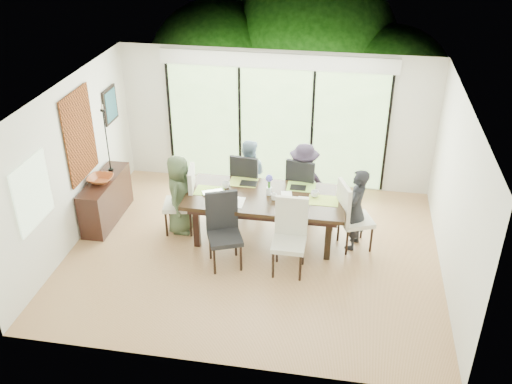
% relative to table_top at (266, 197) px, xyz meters
% --- Properties ---
extents(floor, '(6.00, 5.00, 0.01)m').
position_rel_table_top_xyz_m(floor, '(-0.12, -0.47, -0.79)').
color(floor, '#905E39').
rests_on(floor, ground).
extents(ceiling, '(6.00, 5.00, 0.01)m').
position_rel_table_top_xyz_m(ceiling, '(-0.12, -0.47, 1.92)').
color(ceiling, white).
rests_on(ceiling, wall_back).
extents(wall_back, '(6.00, 0.02, 2.70)m').
position_rel_table_top_xyz_m(wall_back, '(-0.12, 2.04, 0.56)').
color(wall_back, silver).
rests_on(wall_back, floor).
extents(wall_front, '(6.00, 0.02, 2.70)m').
position_rel_table_top_xyz_m(wall_front, '(-0.12, -2.98, 0.56)').
color(wall_front, silver).
rests_on(wall_front, floor).
extents(wall_left, '(0.02, 5.00, 2.70)m').
position_rel_table_top_xyz_m(wall_left, '(-3.13, -0.47, 0.56)').
color(wall_left, silver).
rests_on(wall_left, floor).
extents(wall_right, '(0.02, 5.00, 2.70)m').
position_rel_table_top_xyz_m(wall_right, '(2.89, -0.47, 0.56)').
color(wall_right, silver).
rests_on(wall_right, floor).
extents(glass_doors, '(4.20, 0.02, 2.30)m').
position_rel_table_top_xyz_m(glass_doors, '(-0.12, 2.00, 0.41)').
color(glass_doors, '#598C3F').
rests_on(glass_doors, wall_back).
extents(blinds_header, '(4.40, 0.06, 0.28)m').
position_rel_table_top_xyz_m(blinds_header, '(-0.12, 1.99, 1.71)').
color(blinds_header, white).
rests_on(blinds_header, wall_back).
extents(mullion_a, '(0.05, 0.04, 2.30)m').
position_rel_table_top_xyz_m(mullion_a, '(-2.22, 1.99, 0.41)').
color(mullion_a, black).
rests_on(mullion_a, wall_back).
extents(mullion_b, '(0.05, 0.04, 2.30)m').
position_rel_table_top_xyz_m(mullion_b, '(-0.82, 1.99, 0.41)').
color(mullion_b, black).
rests_on(mullion_b, wall_back).
extents(mullion_c, '(0.05, 0.04, 2.30)m').
position_rel_table_top_xyz_m(mullion_c, '(0.58, 1.99, 0.41)').
color(mullion_c, black).
rests_on(mullion_c, wall_back).
extents(mullion_d, '(0.05, 0.04, 2.30)m').
position_rel_table_top_xyz_m(mullion_d, '(1.98, 1.99, 0.41)').
color(mullion_d, black).
rests_on(mullion_d, wall_back).
extents(side_window, '(0.02, 0.90, 1.00)m').
position_rel_table_top_xyz_m(side_window, '(-3.09, -1.67, 0.71)').
color(side_window, '#8CAD7F').
rests_on(side_window, wall_left).
extents(deck, '(6.00, 1.80, 0.10)m').
position_rel_table_top_xyz_m(deck, '(-0.12, 2.93, -0.84)').
color(deck, '#513223').
rests_on(deck, ground).
extents(rail_top, '(6.00, 0.08, 0.06)m').
position_rel_table_top_xyz_m(rail_top, '(-0.12, 3.73, -0.24)').
color(rail_top, '#523423').
rests_on(rail_top, deck).
extents(foliage_left, '(3.20, 3.20, 3.20)m').
position_rel_table_top_xyz_m(foliage_left, '(-1.92, 4.73, 0.65)').
color(foliage_left, '#14380F').
rests_on(foliage_left, ground).
extents(foliage_mid, '(4.00, 4.00, 4.00)m').
position_rel_table_top_xyz_m(foliage_mid, '(0.28, 5.33, 1.01)').
color(foliage_mid, '#14380F').
rests_on(foliage_mid, ground).
extents(foliage_right, '(2.80, 2.80, 2.80)m').
position_rel_table_top_xyz_m(foliage_right, '(2.08, 4.53, 0.47)').
color(foliage_right, '#14380F').
rests_on(foliage_right, ground).
extents(foliage_far, '(3.60, 3.60, 3.60)m').
position_rel_table_top_xyz_m(foliage_far, '(-0.72, 6.03, 0.83)').
color(foliage_far, '#14380F').
rests_on(foliage_far, ground).
extents(table_top, '(2.63, 1.21, 0.07)m').
position_rel_table_top_xyz_m(table_top, '(0.00, 0.00, 0.00)').
color(table_top, black).
rests_on(table_top, floor).
extents(table_apron, '(2.41, 0.99, 0.11)m').
position_rel_table_top_xyz_m(table_apron, '(0.00, -0.00, -0.10)').
color(table_apron, black).
rests_on(table_apron, floor).
extents(table_leg_fl, '(0.10, 0.10, 0.76)m').
position_rel_table_top_xyz_m(table_leg_fl, '(-1.08, -0.43, -0.41)').
color(table_leg_fl, black).
rests_on(table_leg_fl, floor).
extents(table_leg_fr, '(0.10, 0.10, 0.76)m').
position_rel_table_top_xyz_m(table_leg_fr, '(1.08, -0.43, -0.41)').
color(table_leg_fr, black).
rests_on(table_leg_fr, floor).
extents(table_leg_bl, '(0.10, 0.10, 0.76)m').
position_rel_table_top_xyz_m(table_leg_bl, '(-1.08, 0.43, -0.41)').
color(table_leg_bl, black).
rests_on(table_leg_bl, floor).
extents(table_leg_br, '(0.10, 0.10, 0.76)m').
position_rel_table_top_xyz_m(table_leg_br, '(1.08, 0.43, -0.41)').
color(table_leg_br, black).
rests_on(table_leg_br, floor).
extents(chair_left_end, '(0.58, 0.58, 1.21)m').
position_rel_table_top_xyz_m(chair_left_end, '(-1.50, 0.00, -0.19)').
color(chair_left_end, beige).
rests_on(chair_left_end, floor).
extents(chair_right_end, '(0.66, 0.66, 1.21)m').
position_rel_table_top_xyz_m(chair_right_end, '(1.50, -0.00, -0.19)').
color(chair_right_end, silver).
rests_on(chair_right_end, floor).
extents(chair_far_left, '(0.56, 0.56, 1.21)m').
position_rel_table_top_xyz_m(chair_far_left, '(-0.45, 0.85, -0.19)').
color(chair_far_left, black).
rests_on(chair_far_left, floor).
extents(chair_far_right, '(0.60, 0.60, 1.21)m').
position_rel_table_top_xyz_m(chair_far_right, '(0.55, 0.85, -0.19)').
color(chair_far_right, black).
rests_on(chair_far_right, floor).
extents(chair_near_left, '(0.66, 0.66, 1.21)m').
position_rel_table_top_xyz_m(chair_near_left, '(-0.50, -0.87, -0.19)').
color(chair_near_left, black).
rests_on(chair_near_left, floor).
extents(chair_near_right, '(0.51, 0.51, 1.21)m').
position_rel_table_top_xyz_m(chair_near_right, '(0.50, -0.87, -0.19)').
color(chair_near_right, beige).
rests_on(chair_near_right, floor).
extents(person_left_end, '(0.44, 0.68, 1.42)m').
position_rel_table_top_xyz_m(person_left_end, '(-1.48, -0.00, -0.08)').
color(person_left_end, '#425337').
rests_on(person_left_end, floor).
extents(person_right_end, '(0.57, 0.74, 1.42)m').
position_rel_table_top_xyz_m(person_right_end, '(1.48, -0.00, -0.08)').
color(person_right_end, black).
rests_on(person_right_end, floor).
extents(person_far_left, '(0.70, 0.47, 1.42)m').
position_rel_table_top_xyz_m(person_far_left, '(-0.45, 0.83, -0.08)').
color(person_far_left, '#718BA3').
rests_on(person_far_left, floor).
extents(person_far_right, '(0.66, 0.42, 1.42)m').
position_rel_table_top_xyz_m(person_far_right, '(0.55, 0.83, -0.08)').
color(person_far_right, '#271F2E').
rests_on(person_far_right, floor).
extents(placemat_left, '(0.48, 0.35, 0.01)m').
position_rel_table_top_xyz_m(placemat_left, '(-0.95, -0.00, 0.04)').
color(placemat_left, '#8DB641').
rests_on(placemat_left, table_top).
extents(placemat_right, '(0.48, 0.35, 0.01)m').
position_rel_table_top_xyz_m(placemat_right, '(0.95, -0.00, 0.04)').
color(placemat_right, '#9EBA42').
rests_on(placemat_right, table_top).
extents(placemat_far_l, '(0.48, 0.35, 0.01)m').
position_rel_table_top_xyz_m(placemat_far_l, '(-0.45, 0.40, 0.04)').
color(placemat_far_l, '#96AA3C').
rests_on(placemat_far_l, table_top).
extents(placemat_far_r, '(0.48, 0.35, 0.01)m').
position_rel_table_top_xyz_m(placemat_far_r, '(0.55, 0.40, 0.04)').
color(placemat_far_r, '#83B641').
rests_on(placemat_far_r, table_top).
extents(placemat_paper, '(0.48, 0.35, 0.01)m').
position_rel_table_top_xyz_m(placemat_paper, '(-0.55, -0.30, 0.04)').
color(placemat_paper, white).
rests_on(placemat_paper, table_top).
extents(tablet_far_l, '(0.29, 0.20, 0.01)m').
position_rel_table_top_xyz_m(tablet_far_l, '(-0.35, 0.35, 0.05)').
color(tablet_far_l, black).
rests_on(tablet_far_l, table_top).
extents(tablet_far_r, '(0.26, 0.19, 0.01)m').
position_rel_table_top_xyz_m(tablet_far_r, '(0.50, 0.35, 0.04)').
color(tablet_far_r, black).
rests_on(tablet_far_r, table_top).
extents(papers, '(0.33, 0.24, 0.00)m').
position_rel_table_top_xyz_m(papers, '(0.70, -0.05, 0.04)').
color(papers, white).
rests_on(papers, table_top).
extents(platter_base, '(0.29, 0.29, 0.03)m').
position_rel_table_top_xyz_m(platter_base, '(-0.55, -0.30, 0.05)').
color(platter_base, white).
rests_on(platter_base, table_top).
extents(platter_snacks, '(0.22, 0.22, 0.02)m').
position_rel_table_top_xyz_m(platter_snacks, '(-0.55, -0.30, 0.07)').
color(platter_snacks, orange).
rests_on(platter_snacks, table_top).
extents(vase, '(0.09, 0.09, 0.13)m').
position_rel_table_top_xyz_m(vase, '(0.05, 0.05, 0.10)').
color(vase, silver).
rests_on(vase, table_top).
extents(hyacinth_stems, '(0.04, 0.04, 0.18)m').
position_rel_table_top_xyz_m(hyacinth_stems, '(0.05, 0.05, 0.23)').
color(hyacinth_stems, '#337226').
rests_on(hyacinth_stems, table_top).
extents(hyacinth_blooms, '(0.12, 0.12, 0.12)m').
position_rel_table_top_xyz_m(hyacinth_blooms, '(0.05, 0.05, 0.34)').
color(hyacinth_blooms, '#5852CE').
rests_on(hyacinth_blooms, table_top).
extents(laptop, '(0.43, 0.37, 0.03)m').
position_rel_table_top_xyz_m(laptop, '(-0.85, -0.10, 0.05)').
color(laptop, silver).
rests_on(laptop, table_top).
extents(cup_a, '(0.18, 0.18, 0.11)m').
position_rel_table_top_xyz_m(cup_a, '(-0.70, 0.15, 0.09)').
color(cup_a, white).
rests_on(cup_a, table_top).
extents(cup_b, '(0.14, 0.14, 0.10)m').
position_rel_table_top_xyz_m(cup_b, '(0.15, -0.10, 0.08)').
color(cup_b, white).
rests_on(cup_b, table_top).
extents(cup_c, '(0.19, 0.19, 0.11)m').
position_rel_table_top_xyz_m(cup_c, '(0.80, 0.10, 0.09)').
color(cup_c, white).
rests_on(cup_c, table_top).
extents(book, '(0.22, 0.27, 0.02)m').
position_rel_table_top_xyz_m(book, '(0.25, 0.05, 0.04)').
color(book, white).
rests_on(book, table_top).
extents(sideboard, '(0.41, 1.44, 0.81)m').
position_rel_table_top_xyz_m(sideboard, '(-2.88, 0.11, -0.38)').
color(sideboard, black).
rests_on(sideboard, floor).
extents(bowl, '(0.43, 0.43, 0.10)m').
position_rel_table_top_xyz_m(bowl, '(-2.88, 0.01, 0.07)').
color(bowl, brown).
rests_on(bowl, sideboard).
extents(candlestick_base, '(0.09, 0.09, 0.04)m').
position_rel_table_top_xyz_m(candlestick_base, '(-2.88, 0.46, 0.04)').
color(candlestick_base, black).
rests_on(candlestick_base, sideboard).
extents(candlestick_shaft, '(0.02, 0.02, 1.13)m').
position_rel_table_top_xyz_m(candlestick_shaft, '(-2.88, 0.46, 0.61)').
color(candlestick_shaft, black).
rests_on(candlestick_shaft, sideboard).
extents(candlestick_pan, '(0.09, 0.09, 0.03)m').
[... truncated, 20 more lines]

